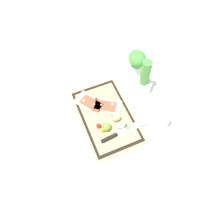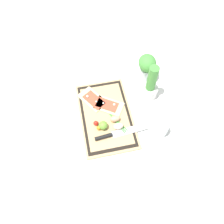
{
  "view_description": "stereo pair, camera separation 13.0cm",
  "coord_description": "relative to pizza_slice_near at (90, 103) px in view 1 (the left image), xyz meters",
  "views": [
    {
      "loc": [
        0.6,
        -0.22,
        1.16
      ],
      "look_at": [
        0.0,
        0.04,
        0.03
      ],
      "focal_mm": 35.0,
      "sensor_mm": 36.0,
      "label": 1
    },
    {
      "loc": [
        0.64,
        -0.1,
        1.16
      ],
      "look_at": [
        0.0,
        0.04,
        0.03
      ],
      "focal_mm": 35.0,
      "sensor_mm": 36.0,
      "label": 2
    }
  ],
  "objects": [
    {
      "name": "cherry_tomato_yellow",
      "position": [
        0.21,
        0.0,
        0.01
      ],
      "size": [
        0.03,
        0.03,
        0.03
      ],
      "primitive_type": "sphere",
      "color": "orange",
      "rests_on": "cutting_board"
    },
    {
      "name": "scallion_bunch",
      "position": [
        0.12,
        0.08,
        -0.0
      ],
      "size": [
        0.29,
        0.17,
        0.01
      ],
      "color": "#47933D",
      "rests_on": "cutting_board"
    },
    {
      "name": "knife",
      "position": [
        0.26,
        0.07,
        0.0
      ],
      "size": [
        0.06,
        0.32,
        0.02
      ],
      "color": "silver",
      "rests_on": "cutting_board"
    },
    {
      "name": "pizza_slice_far",
      "position": [
        0.06,
        0.09,
        0.0
      ],
      "size": [
        0.18,
        0.2,
        0.02
      ],
      "color": "beige",
      "rests_on": "cutting_board"
    },
    {
      "name": "herb_glass",
      "position": [
        -0.12,
        0.37,
        0.09
      ],
      "size": [
        0.13,
        0.11,
        0.19
      ],
      "color": "silver",
      "rests_on": "ground_plane"
    },
    {
      "name": "egg_pink",
      "position": [
        0.22,
        0.11,
        0.01
      ],
      "size": [
        0.04,
        0.06,
        0.04
      ],
      "primitive_type": "ellipsoid",
      "color": "beige",
      "rests_on": "cutting_board"
    },
    {
      "name": "cherry_tomato_red",
      "position": [
        0.17,
        -0.01,
        0.01
      ],
      "size": [
        0.03,
        0.03,
        0.03
      ],
      "primitive_type": "sphere",
      "color": "red",
      "rests_on": "cutting_board"
    },
    {
      "name": "ground_plane",
      "position": [
        0.12,
        0.06,
        -0.02
      ],
      "size": [
        6.0,
        6.0,
        0.0
      ],
      "primitive_type": "plane",
      "color": "silver"
    },
    {
      "name": "pizza_slice_near",
      "position": [
        0.0,
        0.0,
        0.0
      ],
      "size": [
        0.21,
        0.18,
        0.02
      ],
      "color": "beige",
      "rests_on": "cutting_board"
    },
    {
      "name": "sauce_jar",
      "position": [
        0.29,
        0.35,
        0.02
      ],
      "size": [
        0.08,
        0.08,
        0.09
      ],
      "color": "silver",
      "rests_on": "ground_plane"
    },
    {
      "name": "herb_pot",
      "position": [
        0.02,
        0.36,
        0.06
      ],
      "size": [
        0.1,
        0.1,
        0.25
      ],
      "color": "white",
      "rests_on": "ground_plane"
    },
    {
      "name": "cutting_board",
      "position": [
        0.12,
        0.06,
        -0.01
      ],
      "size": [
        0.5,
        0.31,
        0.02
      ],
      "color": "tan",
      "rests_on": "ground_plane"
    },
    {
      "name": "lime",
      "position": [
        0.2,
        0.03,
        0.02
      ],
      "size": [
        0.05,
        0.05,
        0.05
      ],
      "primitive_type": "sphere",
      "color": "#70A838",
      "rests_on": "cutting_board"
    },
    {
      "name": "egg_brown",
      "position": [
        0.17,
        0.11,
        0.01
      ],
      "size": [
        0.04,
        0.06,
        0.04
      ],
      "primitive_type": "ellipsoid",
      "color": "tan",
      "rests_on": "cutting_board"
    }
  ]
}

